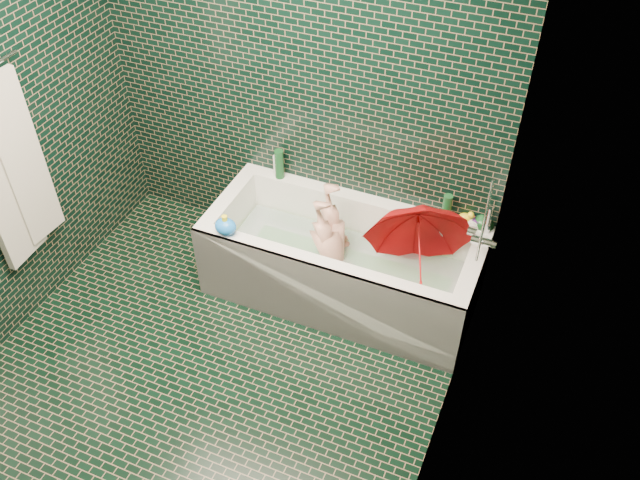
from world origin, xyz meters
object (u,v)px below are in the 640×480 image
at_px(umbrella, 420,252).
at_px(bath_toy, 225,226).
at_px(child, 334,257).
at_px(bathtub, 341,270).
at_px(rubber_duck, 466,217).

distance_m(umbrella, bath_toy, 1.16).
bearing_deg(child, bathtub, 94.85).
height_order(umbrella, rubber_duck, umbrella).
bearing_deg(rubber_duck, umbrella, -108.64).
xyz_separation_m(bathtub, child, (-0.05, -0.00, 0.10)).
xyz_separation_m(bathtub, rubber_duck, (0.67, 0.36, 0.38)).
relative_size(rubber_duck, bath_toy, 0.72).
distance_m(rubber_duck, bath_toy, 1.46).
bearing_deg(rubber_duck, bathtub, -142.28).
height_order(child, rubber_duck, rubber_duck).
xyz_separation_m(bathtub, umbrella, (0.48, 0.01, 0.32)).
bearing_deg(umbrella, rubber_duck, 49.82).
bearing_deg(bathtub, bath_toy, -154.38).
distance_m(child, umbrella, 0.58).
height_order(child, bath_toy, bath_toy).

